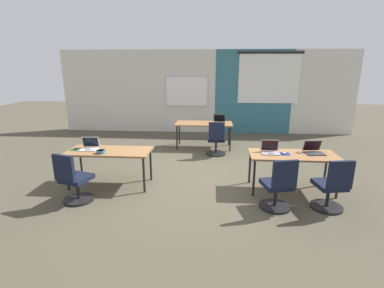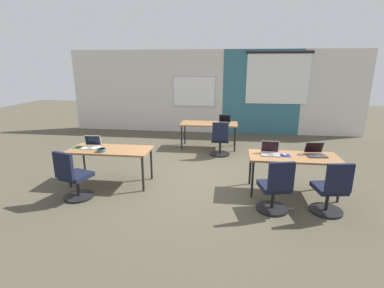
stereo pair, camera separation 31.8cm
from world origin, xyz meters
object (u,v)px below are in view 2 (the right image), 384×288
Objects in this scene: desk_near_right at (293,159)px; laptop_near_right_end at (316,153)px; chair_near_right_inner at (275,191)px; snack_bowl at (101,150)px; laptop_near_left_end at (91,145)px; laptop_near_right_inner at (270,152)px; mouse_far_right at (215,123)px; mouse_near_right_end at (300,154)px; chair_far_right at (220,142)px; chair_near_right_end at (331,192)px; desk_far_center at (209,125)px; desk_near_left at (110,152)px; laptop_far_right at (224,121)px; mouse_near_left_end at (79,147)px; chair_near_left_end at (74,179)px; mouse_near_right_inner at (284,155)px.

desk_near_right is 0.43m from laptop_near_right_end.
chair_near_right_inner reaches higher than snack_bowl.
laptop_near_right_inner is at bearing -4.22° from laptop_near_left_end.
desk_near_right is 3.18m from mouse_far_right.
laptop_near_right_inner is at bearing -175.48° from mouse_near_right_end.
chair_near_right_inner is (0.98, -2.88, 0.00)m from chair_far_right.
chair_near_right_end is at bearing 122.33° from chair_far_right.
desk_far_center is 14.15× the size of mouse_near_right_end.
chair_near_right_inner is at bearing -14.46° from desk_near_left.
laptop_far_right is at bearing -73.10° from chair_near_right_end.
desk_near_left is 2.97m from chair_far_right.
desk_near_left is 1.74× the size of chair_near_right_inner.
laptop_near_right_inner is 1.89× the size of snack_bowl.
desk_far_center is 3.30m from mouse_near_right_end.
desk_far_center is 4.78× the size of laptop_near_right_inner.
chair_near_right_end reaches higher than desk_near_left.
chair_near_right_inner reaches higher than mouse_near_left_end.
desk_near_left is 4.78× the size of laptop_near_right_inner.
desk_near_right is 3.96m from chair_near_left_end.
laptop_far_right is at bearing 118.01° from mouse_near_right_end.
chair_near_right_inner is (1.15, -3.56, -0.36)m from mouse_far_right.
mouse_near_right_inner is at bearing -63.17° from mouse_far_right.
mouse_far_right is at bearing -155.39° from laptop_far_right.
chair_near_right_inner is 0.86m from chair_near_right_end.
chair_near_left_end is 4.24m from mouse_far_right.
mouse_near_left_end is 0.11× the size of chair_near_right_end.
chair_far_right reaches higher than mouse_far_right.
mouse_near_right_inner is at bearing -178.05° from laptop_near_right_end.
snack_bowl is at bearing -113.55° from desk_near_left.
mouse_far_right is 0.12× the size of chair_near_right_end.
chair_near_right_inner is at bearing -72.06° from mouse_far_right.
chair_near_left_end and chair_near_right_end have the same top height.
chair_far_right reaches higher than desk_near_right.
mouse_far_right is at bearing -69.59° from chair_near_right_end.
chair_far_right is (-0.07, -0.75, -0.39)m from laptop_far_right.
desk_near_left is 14.15× the size of mouse_near_right_end.
snack_bowl is at bearing -176.64° from mouse_near_right_inner.
laptop_near_right_inner is 0.36× the size of chair_near_right_inner.
desk_near_right is 3.59m from snack_bowl.
laptop_near_right_end is 0.40× the size of chair_near_right_end.
mouse_near_left_end is 3.48m from chair_far_right.
laptop_near_right_inner is at bearing 173.03° from desk_near_right.
mouse_far_right is 0.96× the size of mouse_near_right_end.
laptop_near_right_end reaches higher than chair_far_right.
chair_near_right_inner is (-0.25, -0.80, -0.36)m from mouse_near_right_inner.
laptop_near_right_end is at bearing -146.05° from chair_near_right_inner.
laptop_near_right_end is at bearing -51.53° from desk_far_center.
desk_near_left and desk_near_right have the same top height.
desk_near_right is at bearing 0.00° from desk_near_left.
chair_near_left_end is 4.38m from laptop_near_right_end.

